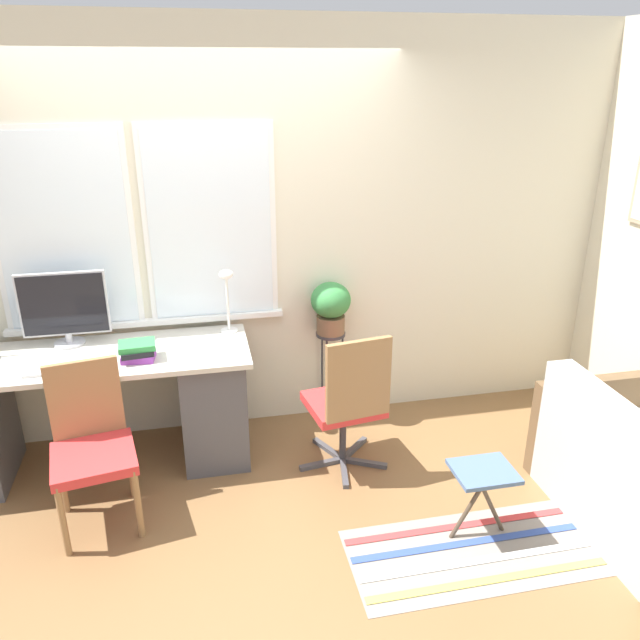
{
  "coord_description": "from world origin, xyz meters",
  "views": [
    {
      "loc": [
        -0.1,
        -3.29,
        2.38
      ],
      "look_at": [
        0.63,
        0.16,
        0.96
      ],
      "focal_mm": 35.0,
      "sensor_mm": 36.0,
      "label": 1
    }
  ],
  "objects_px": {
    "desk_lamp": "(227,291)",
    "desk_chair_wooden": "(91,443)",
    "office_chair_swivel": "(348,402)",
    "potted_plant": "(331,305)",
    "mouse": "(101,366)",
    "folding_stool": "(483,478)",
    "plant_stand": "(330,348)",
    "book_stack": "(137,351)",
    "keyboard": "(56,370)",
    "monitor": "(64,308)"
  },
  "relations": [
    {
      "from": "book_stack",
      "to": "folding_stool",
      "type": "height_order",
      "value": "book_stack"
    },
    {
      "from": "desk_lamp",
      "to": "desk_chair_wooden",
      "type": "height_order",
      "value": "desk_lamp"
    },
    {
      "from": "keyboard",
      "to": "folding_stool",
      "type": "relative_size",
      "value": 0.8
    },
    {
      "from": "mouse",
      "to": "potted_plant",
      "type": "relative_size",
      "value": 0.17
    },
    {
      "from": "potted_plant",
      "to": "plant_stand",
      "type": "bearing_deg",
      "value": 0.0
    },
    {
      "from": "office_chair_swivel",
      "to": "folding_stool",
      "type": "height_order",
      "value": "office_chair_swivel"
    },
    {
      "from": "potted_plant",
      "to": "monitor",
      "type": "bearing_deg",
      "value": -177.97
    },
    {
      "from": "desk_lamp",
      "to": "plant_stand",
      "type": "distance_m",
      "value": 0.86
    },
    {
      "from": "mouse",
      "to": "plant_stand",
      "type": "distance_m",
      "value": 1.55
    },
    {
      "from": "mouse",
      "to": "plant_stand",
      "type": "bearing_deg",
      "value": 17.5
    },
    {
      "from": "office_chair_swivel",
      "to": "potted_plant",
      "type": "relative_size",
      "value": 2.63
    },
    {
      "from": "potted_plant",
      "to": "mouse",
      "type": "bearing_deg",
      "value": -162.5
    },
    {
      "from": "keyboard",
      "to": "potted_plant",
      "type": "relative_size",
      "value": 0.94
    },
    {
      "from": "mouse",
      "to": "potted_plant",
      "type": "height_order",
      "value": "potted_plant"
    },
    {
      "from": "desk_lamp",
      "to": "desk_chair_wooden",
      "type": "xyz_separation_m",
      "value": [
        -0.82,
        -0.72,
        -0.57
      ]
    },
    {
      "from": "potted_plant",
      "to": "folding_stool",
      "type": "height_order",
      "value": "potted_plant"
    },
    {
      "from": "office_chair_swivel",
      "to": "potted_plant",
      "type": "bearing_deg",
      "value": -101.32
    },
    {
      "from": "monitor",
      "to": "keyboard",
      "type": "height_order",
      "value": "monitor"
    },
    {
      "from": "monitor",
      "to": "folding_stool",
      "type": "bearing_deg",
      "value": -30.57
    },
    {
      "from": "monitor",
      "to": "folding_stool",
      "type": "height_order",
      "value": "monitor"
    },
    {
      "from": "desk_lamp",
      "to": "book_stack",
      "type": "bearing_deg",
      "value": -150.03
    },
    {
      "from": "desk_chair_wooden",
      "to": "potted_plant",
      "type": "height_order",
      "value": "potted_plant"
    },
    {
      "from": "desk_lamp",
      "to": "plant_stand",
      "type": "bearing_deg",
      "value": 5.08
    },
    {
      "from": "office_chair_swivel",
      "to": "plant_stand",
      "type": "xyz_separation_m",
      "value": [
        0.03,
        0.63,
        0.08
      ]
    },
    {
      "from": "plant_stand",
      "to": "folding_stool",
      "type": "xyz_separation_m",
      "value": [
        0.52,
        -1.37,
        -0.2
      ]
    },
    {
      "from": "mouse",
      "to": "potted_plant",
      "type": "bearing_deg",
      "value": 17.5
    },
    {
      "from": "keyboard",
      "to": "office_chair_swivel",
      "type": "xyz_separation_m",
      "value": [
        1.68,
        -0.19,
        -0.3
      ]
    },
    {
      "from": "monitor",
      "to": "mouse",
      "type": "height_order",
      "value": "monitor"
    },
    {
      "from": "book_stack",
      "to": "office_chair_swivel",
      "type": "xyz_separation_m",
      "value": [
        1.23,
        -0.24,
        -0.35
      ]
    },
    {
      "from": "desk_chair_wooden",
      "to": "book_stack",
      "type": "bearing_deg",
      "value": 47.36
    },
    {
      "from": "mouse",
      "to": "potted_plant",
      "type": "distance_m",
      "value": 1.54
    },
    {
      "from": "keyboard",
      "to": "desk_chair_wooden",
      "type": "height_order",
      "value": "desk_chair_wooden"
    },
    {
      "from": "potted_plant",
      "to": "office_chair_swivel",
      "type": "bearing_deg",
      "value": -92.75
    },
    {
      "from": "folding_stool",
      "to": "mouse",
      "type": "bearing_deg",
      "value": 155.45
    },
    {
      "from": "monitor",
      "to": "plant_stand",
      "type": "relative_size",
      "value": 0.77
    },
    {
      "from": "desk_lamp",
      "to": "plant_stand",
      "type": "xyz_separation_m",
      "value": [
        0.7,
        0.06,
        -0.5
      ]
    },
    {
      "from": "office_chair_swivel",
      "to": "plant_stand",
      "type": "relative_size",
      "value": 1.4
    },
    {
      "from": "plant_stand",
      "to": "keyboard",
      "type": "bearing_deg",
      "value": -165.48
    },
    {
      "from": "mouse",
      "to": "desk_lamp",
      "type": "height_order",
      "value": "desk_lamp"
    },
    {
      "from": "office_chair_swivel",
      "to": "plant_stand",
      "type": "height_order",
      "value": "office_chair_swivel"
    },
    {
      "from": "desk_lamp",
      "to": "book_stack",
      "type": "relative_size",
      "value": 1.92
    },
    {
      "from": "book_stack",
      "to": "office_chair_swivel",
      "type": "height_order",
      "value": "office_chair_swivel"
    },
    {
      "from": "plant_stand",
      "to": "mouse",
      "type": "bearing_deg",
      "value": -162.5
    },
    {
      "from": "folding_stool",
      "to": "office_chair_swivel",
      "type": "bearing_deg",
      "value": 126.7
    },
    {
      "from": "monitor",
      "to": "mouse",
      "type": "distance_m",
      "value": 0.52
    },
    {
      "from": "keyboard",
      "to": "potted_plant",
      "type": "distance_m",
      "value": 1.77
    },
    {
      "from": "monitor",
      "to": "book_stack",
      "type": "height_order",
      "value": "monitor"
    },
    {
      "from": "monitor",
      "to": "plant_stand",
      "type": "bearing_deg",
      "value": 2.03
    },
    {
      "from": "mouse",
      "to": "book_stack",
      "type": "relative_size",
      "value": 0.28
    },
    {
      "from": "keyboard",
      "to": "potted_plant",
      "type": "height_order",
      "value": "potted_plant"
    }
  ]
}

